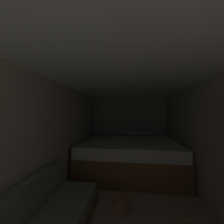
# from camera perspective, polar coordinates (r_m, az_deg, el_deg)

# --- Properties ---
(ground_plane) EXTENTS (7.13, 7.13, 0.00)m
(ground_plane) POSITION_cam_1_polar(r_m,az_deg,el_deg) (2.67, 6.87, -34.05)
(ground_plane) COLOR #A39984
(wall_back) EXTENTS (2.56, 0.05, 2.01)m
(wall_back) POSITION_cam_1_polar(r_m,az_deg,el_deg) (4.85, 7.06, -6.44)
(wall_back) COLOR beige
(wall_back) RESTS_ON ground
(wall_left) EXTENTS (0.05, 5.13, 2.01)m
(wall_left) POSITION_cam_1_polar(r_m,az_deg,el_deg) (2.61, -22.43, -10.85)
(wall_left) COLOR beige
(wall_left) RESTS_ON ground
(wall_right) EXTENTS (0.05, 5.13, 2.01)m
(wall_right) POSITION_cam_1_polar(r_m,az_deg,el_deg) (2.60, 36.26, -10.78)
(wall_right) COLOR beige
(wall_right) RESTS_ON ground
(ceiling_slab) EXTENTS (2.56, 5.13, 0.05)m
(ceiling_slab) POSITION_cam_1_polar(r_m,az_deg,el_deg) (2.32, 6.73, 13.49)
(ceiling_slab) COLOR white
(ceiling_slab) RESTS_ON wall_left
(bed) EXTENTS (2.34, 2.10, 0.94)m
(bed) POSITION_cam_1_polar(r_m,az_deg,el_deg) (3.87, 7.02, -16.92)
(bed) COLOR brown
(bed) RESTS_ON ground
(wicker_basket) EXTENTS (0.26, 0.26, 0.19)m
(wicker_basket) POSITION_cam_1_polar(r_m,az_deg,el_deg) (2.54, 3.65, -33.28)
(wicker_basket) COLOR olive
(wicker_basket) RESTS_ON ground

